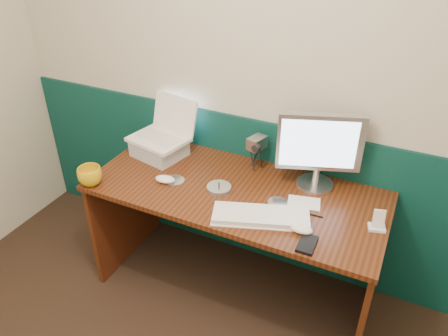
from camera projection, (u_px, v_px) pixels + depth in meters
The scene contains 19 objects.
back_wall at pixel (273, 80), 2.36m from camera, with size 3.50×0.04×2.50m, color beige.
wainscot at pixel (266, 195), 2.75m from camera, with size 3.48×0.02×1.00m, color #07312F.
desk at pixel (235, 242), 2.56m from camera, with size 1.60×0.70×0.75m, color #341A09.
laptop_riser at pixel (159, 148), 2.64m from camera, with size 0.28×0.24×0.10m, color #B9BEC4.
laptop at pixel (157, 121), 2.54m from camera, with size 0.33×0.25×0.27m, color white, non-canonical shape.
monitor at pixel (319, 150), 2.27m from camera, with size 0.44×0.13×0.44m, color silver, non-canonical shape.
keyboard at pixel (261, 216), 2.14m from camera, with size 0.47×0.16×0.03m, color white.
mouse_right at pixel (301, 228), 2.05m from camera, with size 0.12×0.07×0.04m, color white.
mouse_left at pixel (165, 179), 2.41m from camera, with size 0.11×0.07×0.04m, color white.
mug at pixel (90, 176), 2.37m from camera, with size 0.13×0.13×0.10m, color gold.
camcorder at pixel (256, 153), 2.49m from camera, with size 0.09×0.13×0.20m, color #A3A3A8, non-canonical shape.
cd_spindle at pixel (219, 188), 2.34m from camera, with size 0.13×0.13×0.03m, color silver.
cd_loose_a at pixel (175, 180), 2.43m from camera, with size 0.11×0.11×0.00m, color #ADB6BE.
cd_loose_b at pixel (278, 202), 2.26m from camera, with size 0.11×0.11×0.00m, color silver.
pen at pixel (311, 214), 2.17m from camera, with size 0.01×0.01×0.12m, color black.
papers at pixel (304, 203), 2.25m from camera, with size 0.17×0.11×0.00m, color white.
dock at pixel (377, 228), 2.07m from camera, with size 0.08×0.06×0.01m, color white.
music_player at pixel (379, 219), 2.04m from camera, with size 0.05×0.01×0.09m, color white.
pda at pixel (307, 244), 1.98m from camera, with size 0.08×0.13×0.02m, color black.
Camera 1 is at (0.73, -0.40, 2.10)m, focal length 35.00 mm.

